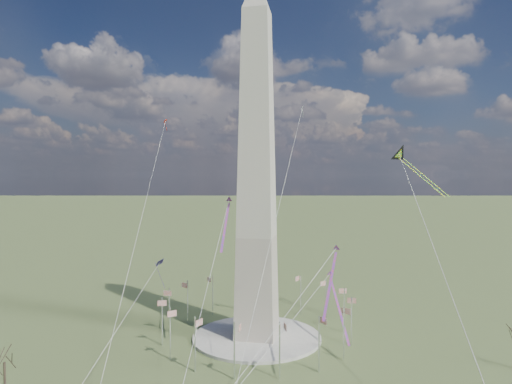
# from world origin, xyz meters

# --- Properties ---
(ground) EXTENTS (2000.00, 2000.00, 0.00)m
(ground) POSITION_xyz_m (0.00, 0.00, 0.00)
(ground) COLOR #566633
(ground) RESTS_ON ground
(plaza) EXTENTS (36.00, 36.00, 0.80)m
(plaza) POSITION_xyz_m (0.00, 0.00, 0.40)
(plaza) COLOR beige
(plaza) RESTS_ON ground
(washington_monument) EXTENTS (15.56, 15.56, 100.00)m
(washington_monument) POSITION_xyz_m (0.00, 0.00, 47.95)
(washington_monument) COLOR #AC9C90
(washington_monument) RESTS_ON plaza
(flagpole_ring) EXTENTS (54.40, 54.40, 13.00)m
(flagpole_ring) POSITION_xyz_m (-0.00, -0.00, 7.27)
(flagpole_ring) COLOR white
(flagpole_ring) RESTS_ON ground
(tree_far) EXTENTS (6.80, 6.80, 11.89)m
(tree_far) POSITION_xyz_m (-43.44, -44.58, 8.47)
(tree_far) COLOR #402E26
(tree_far) RESTS_ON ground
(kite_delta_black) EXTENTS (15.36, 15.58, 14.66)m
(kite_delta_black) POSITION_xyz_m (40.15, 13.96, 50.98)
(kite_delta_black) COLOR black
(kite_delta_black) RESTS_ON ground
(kite_diamond_purple) EXTENTS (2.56, 3.30, 9.64)m
(kite_diamond_purple) POSITION_xyz_m (-32.24, 7.94, 17.74)
(kite_diamond_purple) COLOR navy
(kite_diamond_purple) RESTS_ON ground
(kite_streamer_left) EXTENTS (3.42, 19.43, 13.35)m
(kite_streamer_left) POSITION_xyz_m (21.26, -17.23, 23.16)
(kite_streamer_left) COLOR red
(kite_streamer_left) RESTS_ON ground
(kite_streamer_mid) EXTENTS (3.84, 18.39, 12.66)m
(kite_streamer_mid) POSITION_xyz_m (-6.75, -7.45, 34.48)
(kite_streamer_mid) COLOR red
(kite_streamer_mid) RESTS_ON ground
(kite_streamer_right) EXTENTS (6.80, 20.45, 14.35)m
(kite_streamer_right) POSITION_xyz_m (21.83, 0.94, 12.52)
(kite_streamer_right) COLOR red
(kite_streamer_right) RESTS_ON ground
(kite_small_red) EXTENTS (1.31, 2.05, 4.53)m
(kite_small_red) POSITION_xyz_m (-42.03, 36.94, 65.60)
(kite_small_red) COLOR red
(kite_small_red) RESTS_ON ground
(kite_small_white) EXTENTS (1.18, 1.86, 4.51)m
(kite_small_white) POSITION_xyz_m (8.05, 46.98, 70.58)
(kite_small_white) COLOR white
(kite_small_white) RESTS_ON ground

